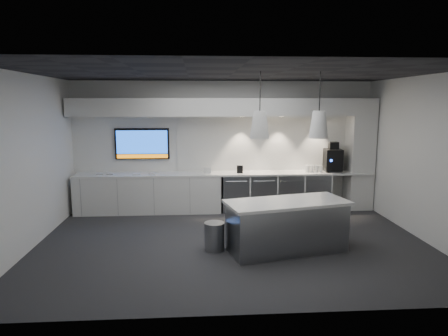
{
  "coord_description": "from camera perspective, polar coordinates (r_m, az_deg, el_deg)",
  "views": [
    {
      "loc": [
        -0.62,
        -6.89,
        2.51
      ],
      "look_at": [
        -0.08,
        1.1,
        1.19
      ],
      "focal_mm": 32.0,
      "sensor_mm": 36.0,
      "label": 1
    }
  ],
  "objects": [
    {
      "name": "sign_black",
      "position": [
        9.16,
        2.29,
        -0.19
      ],
      "size": [
        0.14,
        0.06,
        0.18
      ],
      "primitive_type": "cube",
      "rotation": [
        0.0,
        0.0,
        -0.3
      ],
      "color": "black",
      "rests_on": "back_counter"
    },
    {
      "name": "wall_front",
      "position": [
        4.55,
        4.12,
        -3.49
      ],
      "size": [
        7.0,
        0.0,
        7.0
      ],
      "primitive_type": "plane",
      "rotation": [
        -1.57,
        0.0,
        0.0
      ],
      "color": "white",
      "rests_on": "floor"
    },
    {
      "name": "ceiling",
      "position": [
        6.94,
        1.34,
        13.41
      ],
      "size": [
        7.0,
        7.0,
        0.0
      ],
      "primitive_type": "plane",
      "rotation": [
        3.14,
        0.0,
        0.0
      ],
      "color": "black",
      "rests_on": "wall_back"
    },
    {
      "name": "fridge_unit_a",
      "position": [
        9.34,
        1.6,
        -3.53
      ],
      "size": [
        0.6,
        0.61,
        0.85
      ],
      "primitive_type": "cube",
      "color": "gray",
      "rests_on": "floor"
    },
    {
      "name": "fridge_unit_b",
      "position": [
        9.42,
        5.43,
        -3.46
      ],
      "size": [
        0.6,
        0.61,
        0.85
      ],
      "primitive_type": "cube",
      "color": "gray",
      "rests_on": "floor"
    },
    {
      "name": "back_counter",
      "position": [
        9.23,
        0.07,
        -0.8
      ],
      "size": [
        6.8,
        0.65,
        0.04
      ],
      "primitive_type": "cube",
      "color": "white",
      "rests_on": "left_base_cabinets"
    },
    {
      "name": "wall_right",
      "position": [
        8.09,
        26.81,
        1.19
      ],
      "size": [
        0.0,
        7.0,
        7.0
      ],
      "primitive_type": "plane",
      "rotation": [
        1.57,
        0.0,
        -1.57
      ],
      "color": "white",
      "rests_on": "floor"
    },
    {
      "name": "pendant_right",
      "position": [
        6.75,
        13.37,
        6.08
      ],
      "size": [
        0.31,
        0.31,
        1.15
      ],
      "color": "silver",
      "rests_on": "ceiling"
    },
    {
      "name": "pendant_left",
      "position": [
        6.53,
        5.12,
        6.19
      ],
      "size": [
        0.31,
        0.31,
        1.15
      ],
      "color": "silver",
      "rests_on": "ceiling"
    },
    {
      "name": "floor",
      "position": [
        7.36,
        1.25,
        -10.57
      ],
      "size": [
        7.0,
        7.0,
        0.0
      ],
      "primitive_type": "plane",
      "color": "#29292B",
      "rests_on": "ground"
    },
    {
      "name": "wall_left",
      "position": [
        7.54,
        -26.26,
        0.69
      ],
      "size": [
        0.0,
        7.0,
        7.0
      ],
      "primitive_type": "plane",
      "rotation": [
        1.57,
        0.0,
        1.57
      ],
      "color": "white",
      "rests_on": "floor"
    },
    {
      "name": "wall_back",
      "position": [
        9.47,
        -0.06,
        3.24
      ],
      "size": [
        7.0,
        0.0,
        7.0
      ],
      "primitive_type": "plane",
      "rotation": [
        1.57,
        0.0,
        0.0
      ],
      "color": "white",
      "rests_on": "floor"
    },
    {
      "name": "tray_c",
      "position": [
        9.24,
        -12.42,
        -0.81
      ],
      "size": [
        0.2,
        0.2,
        0.02
      ],
      "primitive_type": "cube",
      "rotation": [
        0.0,
        0.0,
        0.26
      ],
      "color": "#B9B9B9",
      "rests_on": "back_counter"
    },
    {
      "name": "backsplash",
      "position": [
        9.6,
        7.13,
        3.55
      ],
      "size": [
        4.6,
        0.03,
        1.3
      ],
      "primitive_type": "cube",
      "color": "silver",
      "rests_on": "wall_back"
    },
    {
      "name": "tray_a",
      "position": [
        9.47,
        -17.35,
        -0.78
      ],
      "size": [
        0.19,
        0.19,
        0.02
      ],
      "primitive_type": "cube",
      "rotation": [
        0.0,
        0.0,
        0.22
      ],
      "color": "#B9B9B9",
      "rests_on": "back_counter"
    },
    {
      "name": "sign_white",
      "position": [
        9.15,
        -2.37,
        -0.33
      ],
      "size": [
        0.18,
        0.08,
        0.14
      ],
      "primitive_type": "cube",
      "rotation": [
        0.0,
        0.0,
        -0.35
      ],
      "color": "white",
      "rests_on": "back_counter"
    },
    {
      "name": "tray_d",
      "position": [
        9.2,
        -10.11,
        -0.78
      ],
      "size": [
        0.2,
        0.2,
        0.02
      ],
      "primitive_type": "cube",
      "rotation": [
        0.0,
        0.0,
        -0.3
      ],
      "color": "#B9B9B9",
      "rests_on": "back_counter"
    },
    {
      "name": "soffit",
      "position": [
        9.11,
        0.06,
        8.67
      ],
      "size": [
        6.9,
        0.6,
        0.4
      ],
      "primitive_type": "cube",
      "color": "silver",
      "rests_on": "wall_back"
    },
    {
      "name": "island",
      "position": [
        6.93,
        8.94,
        -8.14
      ],
      "size": [
        2.2,
        1.33,
        0.87
      ],
      "rotation": [
        0.0,
        0.0,
        0.23
      ],
      "color": "gray",
      "rests_on": "floor"
    },
    {
      "name": "column",
      "position": [
        9.94,
        18.81,
        1.87
      ],
      "size": [
        0.55,
        0.55,
        2.6
      ],
      "primitive_type": "cube",
      "color": "silver",
      "rests_on": "floor"
    },
    {
      "name": "bin",
      "position": [
        6.93,
        -1.39,
        -9.73
      ],
      "size": [
        0.36,
        0.36,
        0.49
      ],
      "primitive_type": "cylinder",
      "rotation": [
        0.0,
        0.0,
        0.05
      ],
      "color": "gray",
      "rests_on": "floor"
    },
    {
      "name": "wall_tv",
      "position": [
        9.47,
        -11.61,
        3.42
      ],
      "size": [
        1.25,
        0.07,
        0.72
      ],
      "color": "black",
      "rests_on": "wall_back"
    },
    {
      "name": "fridge_unit_c",
      "position": [
        9.55,
        9.17,
        -3.37
      ],
      "size": [
        0.6,
        0.61,
        0.85
      ],
      "primitive_type": "cube",
      "color": "gray",
      "rests_on": "floor"
    },
    {
      "name": "tray_b",
      "position": [
        9.36,
        -15.8,
        -0.81
      ],
      "size": [
        0.2,
        0.2,
        0.02
      ],
      "primitive_type": "cube",
      "rotation": [
        0.0,
        0.0,
        -0.27
      ],
      "color": "#B9B9B9",
      "rests_on": "back_counter"
    },
    {
      "name": "fridge_unit_d",
      "position": [
        9.71,
        12.8,
        -3.28
      ],
      "size": [
        0.6,
        0.61,
        0.85
      ],
      "primitive_type": "cube",
      "color": "gray",
      "rests_on": "floor"
    },
    {
      "name": "cup_cluster",
      "position": [
        9.56,
        12.71,
        -0.09
      ],
      "size": [
        0.39,
        0.18,
        0.16
      ],
      "primitive_type": null,
      "color": "white",
      "rests_on": "back_counter"
    },
    {
      "name": "left_base_cabinets",
      "position": [
        9.37,
        -10.69,
        -3.62
      ],
      "size": [
        3.3,
        0.63,
        0.86
      ],
      "primitive_type": "cube",
      "color": "silver",
      "rests_on": "floor"
    },
    {
      "name": "coffee_machine",
      "position": [
        9.73,
        15.3,
        1.21
      ],
      "size": [
        0.42,
        0.58,
        0.7
      ],
      "rotation": [
        0.0,
        0.0,
        -0.09
      ],
      "color": "black",
      "rests_on": "back_counter"
    }
  ]
}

